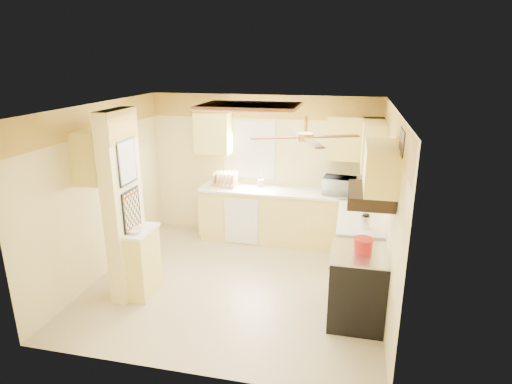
% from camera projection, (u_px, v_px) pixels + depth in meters
% --- Properties ---
extents(floor, '(4.00, 4.00, 0.00)m').
position_uv_depth(floor, '(236.00, 282.00, 6.16)').
color(floor, tan).
rests_on(floor, ground).
extents(ceiling, '(4.00, 4.00, 0.00)m').
position_uv_depth(ceiling, '(233.00, 107.00, 5.41)').
color(ceiling, white).
rests_on(ceiling, wall_back).
extents(wall_back, '(4.00, 0.00, 4.00)m').
position_uv_depth(wall_back, '(263.00, 167.00, 7.55)').
color(wall_back, beige).
rests_on(wall_back, floor).
extents(wall_front, '(4.00, 0.00, 4.00)m').
position_uv_depth(wall_front, '(181.00, 264.00, 4.02)').
color(wall_front, beige).
rests_on(wall_front, floor).
extents(wall_left, '(0.00, 3.80, 3.80)m').
position_uv_depth(wall_left, '(102.00, 191.00, 6.20)').
color(wall_left, beige).
rests_on(wall_left, floor).
extents(wall_right, '(0.00, 3.80, 3.80)m').
position_uv_depth(wall_right, '(388.00, 212.00, 5.37)').
color(wall_right, beige).
rests_on(wall_right, floor).
extents(wallpaper_border, '(4.00, 0.02, 0.40)m').
position_uv_depth(wallpaper_border, '(263.00, 107.00, 7.22)').
color(wallpaper_border, '#FFD94B').
rests_on(wallpaper_border, wall_back).
extents(partition_column, '(0.20, 0.70, 2.50)m').
position_uv_depth(partition_column, '(123.00, 206.00, 5.56)').
color(partition_column, beige).
rests_on(partition_column, floor).
extents(partition_ledge, '(0.25, 0.55, 0.90)m').
position_uv_depth(partition_ledge, '(144.00, 264.00, 5.75)').
color(partition_ledge, '#FDE57B').
rests_on(partition_ledge, floor).
extents(ledge_top, '(0.28, 0.58, 0.04)m').
position_uv_depth(ledge_top, '(141.00, 231.00, 5.61)').
color(ledge_top, silver).
rests_on(ledge_top, partition_ledge).
extents(lower_cabinets_back, '(3.00, 0.60, 0.90)m').
position_uv_depth(lower_cabinets_back, '(288.00, 217.00, 7.41)').
color(lower_cabinets_back, '#FDE57B').
rests_on(lower_cabinets_back, floor).
extents(lower_cabinets_right, '(0.60, 1.40, 0.90)m').
position_uv_depth(lower_cabinets_right, '(359.00, 248.00, 6.23)').
color(lower_cabinets_right, '#FDE57B').
rests_on(lower_cabinets_right, floor).
extents(countertop_back, '(3.04, 0.64, 0.04)m').
position_uv_depth(countertop_back, '(288.00, 192.00, 7.26)').
color(countertop_back, silver).
rests_on(countertop_back, lower_cabinets_back).
extents(countertop_right, '(0.64, 1.44, 0.04)m').
position_uv_depth(countertop_right, '(360.00, 217.00, 6.09)').
color(countertop_right, silver).
rests_on(countertop_right, lower_cabinets_right).
extents(dishwasher_panel, '(0.58, 0.02, 0.80)m').
position_uv_depth(dishwasher_panel, '(241.00, 221.00, 7.28)').
color(dishwasher_panel, white).
rests_on(dishwasher_panel, lower_cabinets_back).
extents(window, '(0.92, 0.02, 1.02)m').
position_uv_depth(window, '(249.00, 150.00, 7.50)').
color(window, white).
rests_on(window, wall_back).
extents(upper_cab_back_left, '(0.60, 0.35, 0.70)m').
position_uv_depth(upper_cab_back_left, '(213.00, 133.00, 7.39)').
color(upper_cab_back_left, '#FDE57B').
rests_on(upper_cab_back_left, wall_back).
extents(upper_cab_back_right, '(0.90, 0.35, 0.70)m').
position_uv_depth(upper_cab_back_right, '(355.00, 139.00, 6.89)').
color(upper_cab_back_right, '#FDE57B').
rests_on(upper_cab_back_right, wall_back).
extents(upper_cab_right, '(0.35, 1.00, 0.70)m').
position_uv_depth(upper_cab_right, '(374.00, 145.00, 6.39)').
color(upper_cab_right, '#FDE57B').
rests_on(upper_cab_right, wall_right).
extents(upper_cab_left_wall, '(0.35, 0.75, 0.70)m').
position_uv_depth(upper_cab_left_wall, '(98.00, 155.00, 5.75)').
color(upper_cab_left_wall, '#FDE57B').
rests_on(upper_cab_left_wall, wall_left).
extents(upper_cab_over_stove, '(0.35, 0.76, 0.52)m').
position_uv_depth(upper_cab_over_stove, '(381.00, 167.00, 4.68)').
color(upper_cab_over_stove, '#FDE57B').
rests_on(upper_cab_over_stove, wall_right).
extents(stove, '(0.68, 0.77, 0.92)m').
position_uv_depth(stove, '(357.00, 286.00, 5.16)').
color(stove, black).
rests_on(stove, floor).
extents(range_hood, '(0.50, 0.76, 0.14)m').
position_uv_depth(range_hood, '(371.00, 195.00, 4.80)').
color(range_hood, black).
rests_on(range_hood, upper_cab_over_stove).
extents(poster_menu, '(0.02, 0.42, 0.57)m').
position_uv_depth(poster_menu, '(127.00, 162.00, 5.35)').
color(poster_menu, black).
rests_on(poster_menu, partition_column).
extents(poster_nashville, '(0.02, 0.42, 0.57)m').
position_uv_depth(poster_nashville, '(132.00, 211.00, 5.55)').
color(poster_nashville, black).
rests_on(poster_nashville, partition_column).
extents(ceiling_light_panel, '(1.35, 0.95, 0.06)m').
position_uv_depth(ceiling_light_panel, '(250.00, 107.00, 5.87)').
color(ceiling_light_panel, brown).
rests_on(ceiling_light_panel, ceiling).
extents(ceiling_fan, '(1.15, 1.15, 0.26)m').
position_uv_depth(ceiling_fan, '(305.00, 136.00, 4.61)').
color(ceiling_fan, gold).
rests_on(ceiling_fan, ceiling).
extents(vent_grate, '(0.02, 0.40, 0.25)m').
position_uv_depth(vent_grate, '(402.00, 142.00, 4.22)').
color(vent_grate, black).
rests_on(vent_grate, wall_right).
extents(microwave, '(0.57, 0.42, 0.29)m').
position_uv_depth(microwave, '(339.00, 186.00, 7.02)').
color(microwave, white).
rests_on(microwave, countertop_back).
extents(bowl, '(0.23, 0.23, 0.05)m').
position_uv_depth(bowl, '(134.00, 231.00, 5.51)').
color(bowl, white).
rests_on(bowl, ledge_top).
extents(dutch_oven, '(0.24, 0.24, 0.16)m').
position_uv_depth(dutch_oven, '(363.00, 245.00, 5.02)').
color(dutch_oven, red).
rests_on(dutch_oven, stove).
extents(kettle, '(0.13, 0.13, 0.20)m').
position_uv_depth(kettle, '(365.00, 222.00, 5.62)').
color(kettle, silver).
rests_on(kettle, countertop_right).
extents(dish_rack, '(0.45, 0.35, 0.24)m').
position_uv_depth(dish_rack, '(225.00, 181.00, 7.50)').
color(dish_rack, tan).
rests_on(dish_rack, countertop_back).
extents(utensil_crock, '(0.10, 0.10, 0.20)m').
position_uv_depth(utensil_crock, '(261.00, 183.00, 7.46)').
color(utensil_crock, white).
rests_on(utensil_crock, countertop_back).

